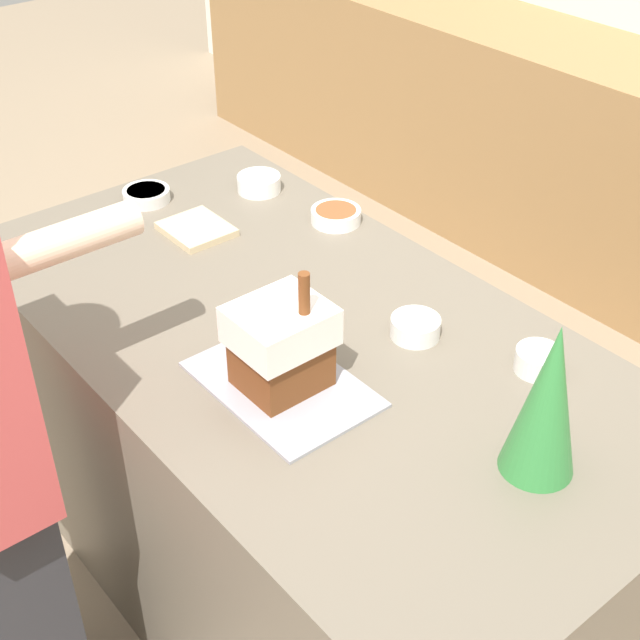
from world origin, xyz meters
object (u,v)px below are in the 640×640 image
(candy_bowl_front_corner, at_px, (146,195))
(cookbook, at_px, (196,229))
(candy_bowl_near_tray_left, at_px, (415,326))
(baking_tray, at_px, (282,384))
(decorative_tree, at_px, (548,401))
(candy_bowl_far_left, at_px, (538,359))
(candy_bowl_behind_tray, at_px, (259,182))
(candy_bowl_near_tray_right, at_px, (336,215))
(gingerbread_house, at_px, (281,344))

(candy_bowl_front_corner, relative_size, cookbook, 0.74)
(candy_bowl_front_corner, relative_size, candy_bowl_near_tray_left, 1.18)
(baking_tray, distance_m, decorative_tree, 0.57)
(decorative_tree, height_order, cookbook, decorative_tree)
(decorative_tree, relative_size, cookbook, 1.81)
(baking_tray, distance_m, candy_bowl_far_left, 0.56)
(candy_bowl_behind_tray, relative_size, candy_bowl_near_tray_right, 0.92)
(candy_bowl_far_left, xyz_separation_m, candy_bowl_near_tray_right, (-0.79, 0.09, -0.01))
(candy_bowl_behind_tray, bearing_deg, candy_bowl_far_left, -1.84)
(candy_bowl_far_left, distance_m, candy_bowl_near_tray_right, 0.79)
(candy_bowl_front_corner, xyz_separation_m, candy_bowl_near_tray_left, (0.97, 0.14, 0.01))
(baking_tray, height_order, candy_bowl_near_tray_left, candy_bowl_near_tray_left)
(decorative_tree, distance_m, cookbook, 1.19)
(baking_tray, bearing_deg, candy_bowl_near_tray_left, 81.69)
(decorative_tree, bearing_deg, candy_bowl_near_tray_right, 161.63)
(decorative_tree, relative_size, candy_bowl_front_corner, 2.45)
(cookbook, bearing_deg, candy_bowl_near_tray_right, 59.35)
(candy_bowl_front_corner, bearing_deg, baking_tray, -12.75)
(candy_bowl_behind_tray, bearing_deg, candy_bowl_near_tray_right, 10.37)
(candy_bowl_near_tray_left, bearing_deg, cookbook, -169.98)
(gingerbread_house, bearing_deg, candy_bowl_behind_tray, 146.92)
(candy_bowl_front_corner, distance_m, candy_bowl_behind_tray, 0.33)
(candy_bowl_front_corner, bearing_deg, gingerbread_house, -12.73)
(decorative_tree, bearing_deg, gingerbread_house, -155.57)
(candy_bowl_near_tray_right, bearing_deg, baking_tray, -49.29)
(candy_bowl_behind_tray, relative_size, candy_bowl_far_left, 1.25)
(candy_bowl_near_tray_left, height_order, candy_bowl_near_tray_right, candy_bowl_near_tray_left)
(candy_bowl_near_tray_left, bearing_deg, candy_bowl_near_tray_right, 158.64)
(gingerbread_house, distance_m, candy_bowl_far_left, 0.57)
(baking_tray, height_order, candy_bowl_far_left, candy_bowl_far_left)
(candy_bowl_near_tray_left, distance_m, candy_bowl_behind_tray, 0.83)
(candy_bowl_near_tray_left, bearing_deg, candy_bowl_front_corner, -171.90)
(candy_bowl_behind_tray, height_order, candy_bowl_far_left, candy_bowl_far_left)
(gingerbread_house, xyz_separation_m, candy_bowl_far_left, (0.31, 0.46, -0.08))
(candy_bowl_front_corner, bearing_deg, candy_bowl_near_tray_right, 37.65)
(baking_tray, height_order, candy_bowl_front_corner, candy_bowl_front_corner)
(gingerbread_house, relative_size, candy_bowl_behind_tray, 2.22)
(candy_bowl_front_corner, height_order, candy_bowl_far_left, candy_bowl_far_left)
(decorative_tree, bearing_deg, baking_tray, -155.56)
(gingerbread_house, xyz_separation_m, cookbook, (-0.67, 0.22, -0.10))
(candy_bowl_near_tray_left, xyz_separation_m, candy_bowl_near_tray_right, (-0.53, 0.21, -0.00))
(gingerbread_house, distance_m, candy_bowl_behind_tray, 0.92)
(gingerbread_house, bearing_deg, decorative_tree, 24.43)
(decorative_tree, distance_m, candy_bowl_far_left, 0.33)
(candy_bowl_near_tray_right, bearing_deg, candy_bowl_far_left, -6.37)
(candy_bowl_front_corner, distance_m, candy_bowl_near_tray_right, 0.56)
(baking_tray, xyz_separation_m, candy_bowl_far_left, (0.31, 0.47, 0.02))
(decorative_tree, relative_size, candy_bowl_behind_tray, 2.59)
(baking_tray, distance_m, candy_bowl_behind_tray, 0.92)
(candy_bowl_front_corner, bearing_deg, candy_bowl_behind_tray, 61.85)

